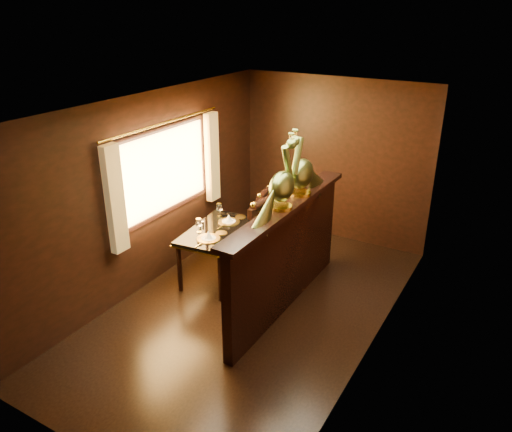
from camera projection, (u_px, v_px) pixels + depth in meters
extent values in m
plane|color=black|center=(250.00, 309.00, 6.14)|extent=(5.00, 5.00, 0.00)
cube|color=black|center=(334.00, 160.00, 7.62)|extent=(3.00, 0.04, 2.50)
cube|color=black|center=(75.00, 333.00, 3.66)|extent=(3.00, 0.04, 2.50)
cube|color=black|center=(149.00, 193.00, 6.34)|extent=(0.04, 5.00, 2.50)
cube|color=black|center=(379.00, 247.00, 4.95)|extent=(0.04, 5.00, 2.50)
cube|color=beige|center=(249.00, 105.00, 5.15)|extent=(3.00, 5.00, 0.04)
cube|color=#FFC672|center=(163.00, 171.00, 6.49)|extent=(0.01, 1.70, 1.05)
cube|color=gold|center=(115.00, 200.00, 5.70)|extent=(0.10, 0.22, 1.30)
cube|color=gold|center=(212.00, 157.00, 7.24)|extent=(0.10, 0.22, 1.30)
cylinder|color=gold|center=(164.00, 123.00, 6.20)|extent=(0.03, 2.20, 0.03)
cube|color=black|center=(286.00, 259.00, 5.97)|extent=(0.12, 2.60, 1.30)
cube|color=#373219|center=(281.00, 254.00, 5.98)|extent=(0.02, 2.20, 0.95)
cube|color=black|center=(288.00, 206.00, 5.70)|extent=(0.26, 2.70, 0.06)
cube|color=black|center=(218.00, 231.00, 6.60)|extent=(0.84, 1.26, 0.04)
cube|color=gold|center=(218.00, 233.00, 6.62)|extent=(0.86, 1.28, 0.02)
cylinder|color=black|center=(180.00, 269.00, 6.41)|extent=(0.06, 0.06, 0.65)
cylinder|color=black|center=(220.00, 278.00, 6.19)|extent=(0.06, 0.06, 0.65)
cylinder|color=black|center=(218.00, 236.00, 7.31)|extent=(0.06, 0.06, 0.65)
cylinder|color=black|center=(255.00, 243.00, 7.09)|extent=(0.06, 0.06, 0.65)
cylinder|color=gold|center=(208.00, 238.00, 6.33)|extent=(0.30, 0.30, 0.01)
cone|color=white|center=(208.00, 235.00, 6.31)|extent=(0.11, 0.11, 0.10)
cylinder|color=gold|center=(229.00, 222.00, 6.81)|extent=(0.30, 0.30, 0.01)
cone|color=white|center=(229.00, 218.00, 6.79)|extent=(0.11, 0.11, 0.10)
cylinder|color=silver|center=(200.00, 225.00, 6.65)|extent=(0.03, 0.03, 0.06)
cylinder|color=silver|center=(203.00, 224.00, 6.70)|extent=(0.03, 0.03, 0.06)
cube|color=black|center=(250.00, 259.00, 6.36)|extent=(0.54, 0.54, 0.06)
cube|color=#144E5B|center=(250.00, 256.00, 6.34)|extent=(0.48, 0.48, 0.05)
cube|color=#144E5B|center=(264.00, 235.00, 6.09)|extent=(0.08, 0.38, 0.62)
cube|color=black|center=(229.00, 277.00, 6.43)|extent=(0.05, 0.05, 0.43)
cube|color=black|center=(253.00, 287.00, 6.21)|extent=(0.05, 0.05, 0.43)
cube|color=black|center=(248.00, 265.00, 6.72)|extent=(0.05, 0.05, 0.43)
cube|color=black|center=(272.00, 274.00, 6.50)|extent=(0.05, 0.05, 0.43)
sphere|color=gold|center=(254.00, 205.00, 5.76)|extent=(0.07, 0.07, 0.07)
sphere|color=gold|center=(274.00, 195.00, 6.05)|extent=(0.07, 0.07, 0.07)
cube|color=black|center=(252.00, 239.00, 7.05)|extent=(0.47, 0.47, 0.05)
cube|color=#144E5B|center=(252.00, 236.00, 7.03)|extent=(0.42, 0.42, 0.05)
cube|color=#144E5B|center=(264.00, 218.00, 6.85)|extent=(0.08, 0.33, 0.53)
cube|color=black|center=(236.00, 255.00, 7.05)|extent=(0.05, 0.05, 0.37)
cube|color=black|center=(259.00, 259.00, 6.93)|extent=(0.05, 0.05, 0.37)
cube|color=black|center=(246.00, 245.00, 7.34)|extent=(0.05, 0.05, 0.37)
cube|color=black|center=(268.00, 249.00, 7.22)|extent=(0.05, 0.05, 0.37)
sphere|color=gold|center=(260.00, 195.00, 6.55)|extent=(0.06, 0.06, 0.06)
sphere|color=gold|center=(269.00, 187.00, 6.84)|extent=(0.06, 0.06, 0.06)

